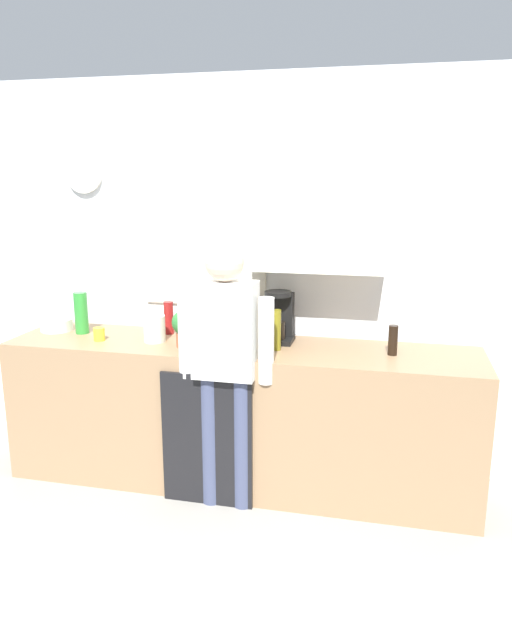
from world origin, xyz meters
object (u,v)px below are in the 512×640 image
Objects in this scene: coffee_maker at (279,319)px; potted_plant at (184,326)px; storage_canister at (154,329)px; bottle_dark_sauce at (393,340)px; mixing_bowl at (57,325)px; person_at_sink at (226,355)px; bottle_amber_beer at (222,320)px; bottle_olive_oil at (276,330)px; cup_yellow_cup at (99,334)px; bottle_clear_soda at (81,313)px; bottle_red_vinegar at (169,318)px; bottle_green_wine at (216,321)px.

potted_plant is (-0.55, -0.26, -0.01)m from coffee_maker.
coffee_maker reaches higher than storage_canister.
bottle_dark_sauce reaches higher than mixing_bowl.
storage_canister is at bearing 147.80° from person_at_sink.
potted_plant is at bearing -154.08° from coffee_maker.
bottle_olive_oil is (0.40, -0.20, 0.01)m from bottle_amber_beer.
cup_yellow_cup is at bearing -176.79° from bottle_dark_sauce.
mixing_bowl is (-0.21, 0.03, -0.10)m from bottle_clear_soda.
bottle_amber_beer is 0.44m from storage_canister.
potted_plant is at bearing -16.99° from storage_canister.
coffee_maker is 1.18× the size of bottle_clear_soda.
bottle_clear_soda is at bearing 175.95° from bottle_olive_oil.
coffee_maker reaches higher than bottle_clear_soda.
bottle_dark_sauce is (1.47, -0.16, -0.02)m from bottle_red_vinegar.
bottle_clear_soda is 1.17m from person_at_sink.
potted_plant is at bearing -0.77° from cup_yellow_cup.
bottle_red_vinegar is at bearing 156.21° from bottle_green_wine.
potted_plant reaches higher than bottle_red_vinegar.
bottle_green_wine is at bearing -2.97° from bottle_clear_soda.
bottle_red_vinegar is 0.47m from cup_yellow_cup.
storage_canister is (-0.40, -0.19, -0.03)m from bottle_amber_beer.
bottle_red_vinegar is at bearing 164.53° from bottle_olive_oil.
bottle_clear_soda is 0.23m from mixing_bowl.
mixing_bowl is at bearing -176.96° from coffee_maker.
bottle_amber_beer is 0.92× the size of bottle_olive_oil.
bottle_amber_beer reaches higher than storage_canister.
bottle_amber_beer is at bearing 92.54° from bottle_green_wine.
coffee_maker is 0.40m from bottle_green_wine.
cup_yellow_cup is 0.45m from mixing_bowl.
bottle_red_vinegar reaches higher than mixing_bowl.
bottle_dark_sauce is 1.27m from potted_plant.
bottle_red_vinegar is at bearing 127.07° from potted_plant.
person_at_sink is (-0.25, -0.26, -0.10)m from bottle_olive_oil.
bottle_dark_sauce is 0.82× the size of mixing_bowl.
bottle_olive_oil reaches higher than mixing_bowl.
bottle_dark_sauce is 2.26m from mixing_bowl.
person_at_sink reaches higher than bottle_dark_sauce.
bottle_red_vinegar reaches higher than bottle_dark_sauce.
bottle_green_wine is 1.36× the size of bottle_red_vinegar.
bottle_green_wine is 3.53× the size of cup_yellow_cup.
bottle_green_wine reaches higher than bottle_red_vinegar.
bottle_dark_sauce is 1.06× the size of storage_canister.
bottle_amber_beer is at bearing 57.04° from potted_plant.
bottle_amber_beer is 0.38m from bottle_red_vinegar.
bottle_clear_soda is 1.56× the size of bottle_dark_sauce.
bottle_olive_oil is at bearing 2.53° from cup_yellow_cup.
bottle_red_vinegar is 0.96× the size of potted_plant.
bottle_clear_soda reaches higher than mixing_bowl.
cup_yellow_cup is at bearing 160.97° from person_at_sink.
bottle_green_wine is 0.42m from bottle_red_vinegar.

